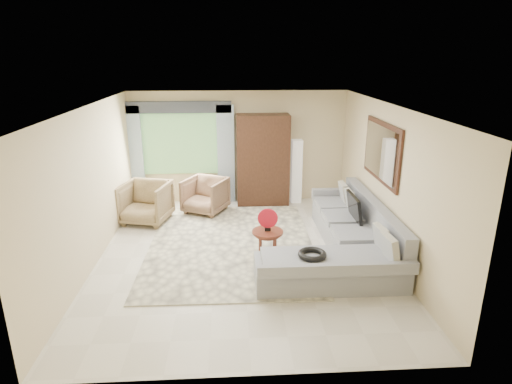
{
  "coord_description": "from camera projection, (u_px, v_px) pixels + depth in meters",
  "views": [
    {
      "loc": [
        -0.19,
        -6.86,
        3.41
      ],
      "look_at": [
        0.25,
        0.35,
        1.05
      ],
      "focal_mm": 30.0,
      "sensor_mm": 36.0,
      "label": 1
    }
  ],
  "objects": [
    {
      "name": "area_rug",
      "position": [
        231.0,
        244.0,
        7.97
      ],
      "size": [
        3.05,
        4.04,
        0.02
      ],
      "primitive_type": "cube",
      "rotation": [
        0.0,
        0.0,
        -0.01
      ],
      "color": "beige",
      "rests_on": "ground"
    },
    {
      "name": "curtain_right",
      "position": [
        226.0,
        155.0,
        9.94
      ],
      "size": [
        0.4,
        0.08,
        2.3
      ],
      "primitive_type": "cube",
      "color": "#9EB7CC",
      "rests_on": "ground"
    },
    {
      "name": "valance",
      "position": [
        178.0,
        107.0,
        9.56
      ],
      "size": [
        2.4,
        0.12,
        0.26
      ],
      "primitive_type": "cube",
      "color": "#1E232D",
      "rests_on": "wall_back"
    },
    {
      "name": "armchair_right",
      "position": [
        205.0,
        195.0,
        9.5
      ],
      "size": [
        1.13,
        1.14,
        0.78
      ],
      "primitive_type": "imported",
      "rotation": [
        0.0,
        0.0,
        -0.47
      ],
      "color": "#91714F",
      "rests_on": "ground"
    },
    {
      "name": "red_disc",
      "position": [
        268.0,
        218.0,
        7.17
      ],
      "size": [
        0.34,
        0.06,
        0.34
      ],
      "primitive_type": "cylinder",
      "rotation": [
        1.57,
        0.0,
        -0.11
      ],
      "color": "red",
      "rests_on": "coffee_table"
    },
    {
      "name": "floor_lamp",
      "position": [
        296.0,
        171.0,
        10.06
      ],
      "size": [
        0.24,
        0.24,
        1.5
      ],
      "primitive_type": "cube",
      "color": "silver",
      "rests_on": "ground"
    },
    {
      "name": "wall_mirror",
      "position": [
        381.0,
        152.0,
        7.51
      ],
      "size": [
        0.05,
        1.7,
        1.05
      ],
      "color": "black",
      "rests_on": "wall_right"
    },
    {
      "name": "curtain_left",
      "position": [
        134.0,
        156.0,
        9.82
      ],
      "size": [
        0.4,
        0.08,
        2.3
      ],
      "primitive_type": "cube",
      "color": "#9EB7CC",
      "rests_on": "ground"
    },
    {
      "name": "armchair_left",
      "position": [
        146.0,
        203.0,
        8.92
      ],
      "size": [
        1.12,
        1.14,
        0.86
      ],
      "primitive_type": "imported",
      "rotation": [
        0.0,
        0.0,
        -0.24
      ],
      "color": "#987B53",
      "rests_on": "ground"
    },
    {
      "name": "window",
      "position": [
        180.0,
        144.0,
        9.89
      ],
      "size": [
        1.8,
        0.04,
        1.4
      ],
      "primitive_type": "cube",
      "color": "#669E59",
      "rests_on": "wall_back"
    },
    {
      "name": "potted_plant",
      "position": [
        155.0,
        197.0,
        9.82
      ],
      "size": [
        0.53,
        0.48,
        0.5
      ],
      "primitive_type": "imported",
      "rotation": [
        0.0,
        0.0,
        -0.22
      ],
      "color": "#999999",
      "rests_on": "ground"
    },
    {
      "name": "sectional_sofa",
      "position": [
        346.0,
        242.0,
        7.43
      ],
      "size": [
        2.3,
        3.46,
        0.9
      ],
      "color": "gray",
      "rests_on": "ground"
    },
    {
      "name": "armoire",
      "position": [
        263.0,
        160.0,
        9.87
      ],
      "size": [
        1.2,
        0.55,
        2.1
      ],
      "primitive_type": "cube",
      "color": "black",
      "rests_on": "ground"
    },
    {
      "name": "tv_screen",
      "position": [
        354.0,
        207.0,
        7.8
      ],
      "size": [
        0.14,
        0.74,
        0.48
      ],
      "primitive_type": "cube",
      "rotation": [
        0.0,
        -0.17,
        0.0
      ],
      "color": "black",
      "rests_on": "sectional_sofa"
    },
    {
      "name": "ground",
      "position": [
        243.0,
        255.0,
        7.58
      ],
      "size": [
        6.0,
        6.0,
        0.0
      ],
      "primitive_type": "plane",
      "color": "silver",
      "rests_on": "ground"
    },
    {
      "name": "coffee_table",
      "position": [
        268.0,
        244.0,
        7.32
      ],
      "size": [
        0.53,
        0.53,
        0.53
      ],
      "rotation": [
        0.0,
        0.0,
        0.17
      ],
      "color": "#512115",
      "rests_on": "ground"
    },
    {
      "name": "garden_hose",
      "position": [
        312.0,
        254.0,
        6.37
      ],
      "size": [
        0.43,
        0.43,
        0.09
      ],
      "primitive_type": "torus",
      "color": "black",
      "rests_on": "sectional_sofa"
    }
  ]
}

